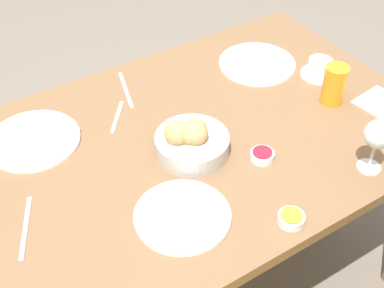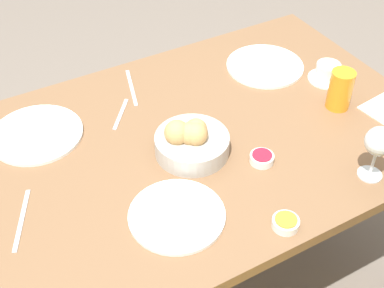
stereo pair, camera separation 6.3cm
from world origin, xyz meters
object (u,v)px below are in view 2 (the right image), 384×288
(plate_near_right, at_px, (37,134))
(knife_silver, at_px, (132,87))
(plate_far_center, at_px, (177,215))
(juice_glass, at_px, (340,90))
(jam_bowl_honey, at_px, (286,223))
(spoon_coffee, at_px, (121,114))
(plate_near_left, at_px, (265,66))
(jam_bowl_berry, at_px, (262,158))
(fork_silver, at_px, (22,220))
(coffee_cup, at_px, (327,73))
(wine_glass, at_px, (379,143))
(bread_basket, at_px, (191,141))

(plate_near_right, relative_size, knife_silver, 1.37)
(plate_far_center, distance_m, juice_glass, 0.65)
(jam_bowl_honey, distance_m, spoon_coffee, 0.61)
(plate_near_left, bearing_deg, jam_bowl_honey, 58.83)
(jam_bowl_berry, relative_size, jam_bowl_honey, 1.00)
(plate_far_center, xyz_separation_m, juice_glass, (-0.63, -0.15, 0.06))
(plate_near_left, relative_size, juice_glass, 2.07)
(jam_bowl_berry, distance_m, fork_silver, 0.63)
(coffee_cup, bearing_deg, wine_glass, 64.74)
(juice_glass, xyz_separation_m, knife_silver, (0.50, -0.39, -0.06))
(plate_near_left, bearing_deg, jam_bowl_berry, 53.65)
(plate_far_center, bearing_deg, jam_bowl_honey, 144.14)
(juice_glass, height_order, jam_bowl_berry, juice_glass)
(wine_glass, relative_size, fork_silver, 0.87)
(plate_near_right, xyz_separation_m, knife_silver, (-0.33, -0.08, -0.00))
(juice_glass, bearing_deg, bread_basket, -4.27)
(jam_bowl_honey, relative_size, knife_silver, 0.34)
(bread_basket, distance_m, wine_glass, 0.48)
(coffee_cup, bearing_deg, spoon_coffee, -13.81)
(juice_glass, distance_m, fork_silver, 0.96)
(plate_near_right, distance_m, wine_glass, 0.93)
(fork_silver, relative_size, knife_silver, 0.95)
(plate_far_center, distance_m, spoon_coffee, 0.44)
(bread_basket, bearing_deg, knife_silver, -87.48)
(juice_glass, bearing_deg, jam_bowl_honey, 35.60)
(coffee_cup, height_order, fork_silver, coffee_cup)
(knife_silver, bearing_deg, plate_near_right, 13.34)
(knife_silver, bearing_deg, fork_silver, 38.62)
(bread_basket, height_order, jam_bowl_berry, bread_basket)
(plate_far_center, relative_size, fork_silver, 1.31)
(plate_far_center, relative_size, wine_glass, 1.52)
(bread_basket, relative_size, knife_silver, 1.07)
(coffee_cup, xyz_separation_m, fork_silver, (1.02, 0.10, -0.02))
(plate_near_right, xyz_separation_m, fork_silver, (0.13, 0.29, -0.00))
(wine_glass, bearing_deg, juice_glass, -114.37)
(juice_glass, bearing_deg, plate_near_right, -20.66)
(bread_basket, bearing_deg, juice_glass, 175.73)
(bread_basket, height_order, plate_near_right, bread_basket)
(wine_glass, height_order, jam_bowl_berry, wine_glass)
(plate_near_right, relative_size, wine_glass, 1.67)
(plate_near_left, xyz_separation_m, fork_silver, (0.89, 0.25, -0.00))
(plate_near_right, distance_m, coffee_cup, 0.92)
(bread_basket, distance_m, juice_glass, 0.49)
(coffee_cup, distance_m, jam_bowl_berry, 0.46)
(jam_bowl_honey, relative_size, fork_silver, 0.36)
(plate_near_left, distance_m, fork_silver, 0.93)
(wine_glass, bearing_deg, jam_bowl_berry, -39.85)
(bread_basket, bearing_deg, fork_silver, 1.09)
(bread_basket, distance_m, fork_silver, 0.47)
(jam_bowl_berry, bearing_deg, bread_basket, -40.23)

